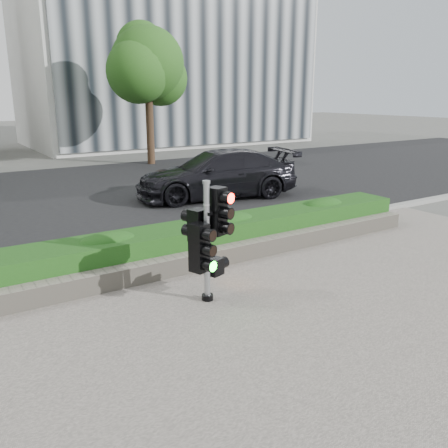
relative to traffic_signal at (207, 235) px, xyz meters
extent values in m
plane|color=#51514C|center=(0.24, -0.62, -1.11)|extent=(120.00, 120.00, 0.00)
cube|color=#9E9389|center=(0.24, -3.12, -1.10)|extent=(16.00, 11.00, 0.03)
cube|color=black|center=(0.24, 9.38, -1.10)|extent=(60.00, 13.00, 0.02)
cube|color=gray|center=(0.24, 2.53, -1.05)|extent=(60.00, 0.25, 0.12)
cube|color=gray|center=(0.24, 1.28, -0.91)|extent=(12.00, 0.32, 0.34)
cube|color=#367825|center=(0.24, 1.93, -0.74)|extent=(12.00, 1.00, 0.68)
cube|color=#B7B7B2|center=(11.24, 24.38, 4.89)|extent=(18.00, 10.00, 12.00)
cylinder|color=black|center=(5.74, 14.88, 0.68)|extent=(0.36, 0.36, 3.58)
sphere|color=#1E4513|center=(5.74, 14.88, 3.49)|extent=(3.33, 3.33, 3.33)
sphere|color=#1E4513|center=(6.51, 15.20, 2.85)|extent=(2.56, 2.56, 2.56)
sphere|color=#1E4513|center=(5.10, 14.49, 3.11)|extent=(2.82, 2.82, 2.82)
sphere|color=#1E4513|center=(5.74, 15.52, 4.26)|extent=(2.30, 2.30, 2.30)
cylinder|color=black|center=(-0.02, -0.04, -1.04)|extent=(0.19, 0.19, 0.09)
cylinder|color=gray|center=(-0.02, -0.04, -0.13)|extent=(0.10, 0.10, 1.91)
cylinder|color=gray|center=(-0.02, -0.04, 0.85)|extent=(0.12, 0.12, 0.05)
cube|color=#FF1107|center=(0.20, 0.01, 0.36)|extent=(0.31, 0.31, 0.77)
cube|color=#14E51E|center=(-0.21, -0.13, -0.13)|extent=(0.31, 0.31, 0.77)
cube|color=black|center=(-0.06, 0.18, 0.13)|extent=(0.31, 0.31, 0.52)
cube|color=orange|center=(0.17, 0.06, -0.57)|extent=(0.31, 0.31, 0.28)
imported|color=black|center=(4.34, 6.67, -0.34)|extent=(5.52, 3.08, 1.51)
camera|label=1|loc=(-3.63, -6.14, 2.14)|focal=38.00mm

